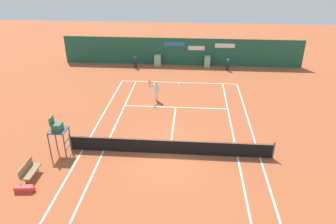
{
  "coord_description": "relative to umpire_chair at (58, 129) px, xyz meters",
  "views": [
    {
      "loc": [
        1.14,
        -15.88,
        10.72
      ],
      "look_at": [
        -0.4,
        3.93,
        0.8
      ],
      "focal_mm": 34.18,
      "sensor_mm": 36.0,
      "label": 1
    }
  ],
  "objects": [
    {
      "name": "ball_kid_right_post",
      "position": [
        11.15,
        15.93,
        -0.93
      ],
      "size": [
        0.41,
        0.18,
        1.24
      ],
      "rotation": [
        0.0,
        0.0,
        3.23
      ],
      "color": "black",
      "rests_on": "ground_plane"
    },
    {
      "name": "tennis_net",
      "position": [
        6.42,
        0.48,
        -1.13
      ],
      "size": [
        12.1,
        0.1,
        1.07
      ],
      "color": "#4C4C51",
      "rests_on": "ground_plane"
    },
    {
      "name": "equipment_bag",
      "position": [
        -0.51,
        -3.44,
        -1.48
      ],
      "size": [
        1.05,
        0.38,
        0.32
      ],
      "color": "#DB3838",
      "rests_on": "ground_plane"
    },
    {
      "name": "tennis_ball_near_service_line",
      "position": [
        10.86,
        10.37,
        -1.61
      ],
      "size": [
        0.07,
        0.07,
        0.07
      ],
      "primitive_type": "sphere",
      "color": "#CCE033",
      "rests_on": "ground_plane"
    },
    {
      "name": "player_on_baseline",
      "position": [
        4.78,
        8.01,
        -0.66
      ],
      "size": [
        0.84,
        0.64,
        1.85
      ],
      "rotation": [
        0.0,
        0.0,
        2.67
      ],
      "color": "white",
      "rests_on": "ground_plane"
    },
    {
      "name": "ball_kid_left_post",
      "position": [
        1.76,
        15.93,
        -0.89
      ],
      "size": [
        0.43,
        0.18,
        1.3
      ],
      "rotation": [
        0.0,
        0.0,
        3.07
      ],
      "color": "black",
      "rests_on": "ground_plane"
    },
    {
      "name": "ground_plane",
      "position": [
        6.42,
        1.05,
        -1.64
      ],
      "size": [
        80.0,
        80.0,
        0.01
      ],
      "color": "#A8512D"
    },
    {
      "name": "sponsor_back_wall",
      "position": [
        6.42,
        17.45,
        -0.26
      ],
      "size": [
        25.0,
        1.02,
        2.84
      ],
      "color": "#1E5642",
      "rests_on": "ground_plane"
    },
    {
      "name": "player_bench",
      "position": [
        -0.78,
        -2.37,
        -1.13
      ],
      "size": [
        0.54,
        1.44,
        0.88
      ],
      "rotation": [
        0.0,
        0.0,
        -1.57
      ],
      "color": "#38383D",
      "rests_on": "ground_plane"
    },
    {
      "name": "umpire_chair",
      "position": [
        0.0,
        0.0,
        0.0
      ],
      "size": [
        1.0,
        1.0,
        2.43
      ],
      "rotation": [
        0.0,
        0.0,
        -1.57
      ],
      "color": "#47474C",
      "rests_on": "ground_plane"
    }
  ]
}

